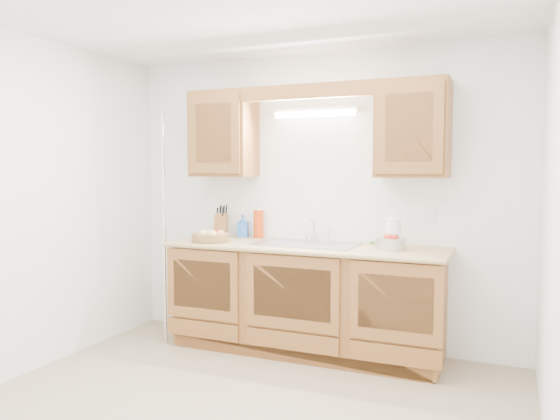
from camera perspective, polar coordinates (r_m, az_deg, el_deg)
The scene contains 17 objects.
room at distance 3.36m, azimuth -4.39°, elevation -0.27°, with size 3.52×3.50×2.50m.
base_cabinets at distance 4.57m, azimuth 2.68°, elevation -9.32°, with size 2.20×0.60×0.86m, color brown.
countertop at distance 4.48m, azimuth 2.63°, elevation -3.89°, with size 2.30×0.63×0.04m, color tan.
upper_cabinet_left at distance 4.92m, azimuth -5.90°, elevation 7.86°, with size 0.55×0.33×0.75m, color brown.
upper_cabinet_right at distance 4.38m, azimuth 13.73°, elevation 8.21°, with size 0.55×0.33×0.75m, color brown.
valance at distance 4.48m, azimuth 2.71°, elevation 12.29°, with size 2.20×0.05×0.12m, color brown.
fluorescent_fixture at distance 4.68m, azimuth 3.68°, elevation 10.18°, with size 0.76×0.08×0.08m.
sink at distance 4.50m, azimuth 2.72°, elevation -4.50°, with size 0.84×0.46×0.36m.
wire_shelf_pole at distance 4.80m, azimuth -12.01°, elevation -1.98°, with size 0.03×0.03×2.00m, color silver.
outlet_plate at distance 4.52m, azimuth 15.40°, elevation -0.52°, with size 0.08×0.01×0.12m, color white.
fruit_basket at distance 4.70m, azimuth -7.26°, elevation -2.74°, with size 0.38×0.38×0.10m.
knife_block at distance 4.96m, azimuth -6.16°, elevation -1.60°, with size 0.15×0.19×0.31m.
orange_canister at distance 4.90m, azimuth -2.26°, elevation -1.38°, with size 0.10×0.10×0.26m.
soap_bottle at distance 4.97m, azimuth -3.91°, elevation -1.67°, with size 0.09×0.09×0.20m, color blue.
sponge at distance 4.56m, azimuth 10.13°, elevation -3.43°, with size 0.12×0.10×0.02m.
paper_towel at distance 4.31m, azimuth 11.77°, elevation -2.44°, with size 0.14×0.14×0.29m.
apple_bowl at distance 4.29m, azimuth 11.49°, elevation -3.34°, with size 0.25×0.25×0.12m.
Camera 1 is at (1.54, -2.97, 1.52)m, focal length 35.00 mm.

